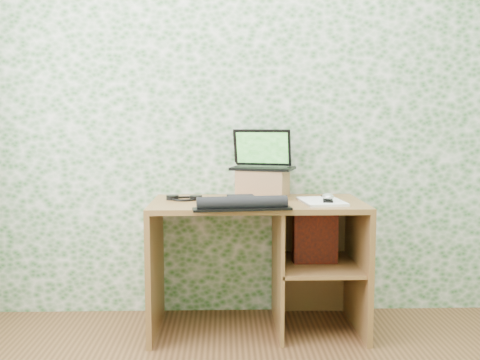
{
  "coord_description": "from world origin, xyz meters",
  "views": [
    {
      "loc": [
        -0.18,
        -1.56,
        1.2
      ],
      "look_at": [
        -0.1,
        1.39,
        0.88
      ],
      "focal_mm": 40.0,
      "sensor_mm": 36.0,
      "label": 1
    }
  ],
  "objects_px": {
    "desk": "(270,246)",
    "laptop": "(263,160)",
    "notepad": "(322,201)",
    "riser": "(263,184)",
    "keyboard": "(242,203)"
  },
  "relations": [
    {
      "from": "laptop",
      "to": "keyboard",
      "type": "xyz_separation_m",
      "value": [
        -0.14,
        -0.41,
        -0.2
      ]
    },
    {
      "from": "desk",
      "to": "laptop",
      "type": "xyz_separation_m",
      "value": [
        -0.04,
        0.15,
        0.49
      ]
    },
    {
      "from": "riser",
      "to": "laptop",
      "type": "distance_m",
      "value": 0.14
    },
    {
      "from": "keyboard",
      "to": "laptop",
      "type": "bearing_deg",
      "value": 64.77
    },
    {
      "from": "riser",
      "to": "keyboard",
      "type": "distance_m",
      "value": 0.4
    },
    {
      "from": "riser",
      "to": "notepad",
      "type": "distance_m",
      "value": 0.39
    },
    {
      "from": "laptop",
      "to": "notepad",
      "type": "height_order",
      "value": "laptop"
    },
    {
      "from": "riser",
      "to": "laptop",
      "type": "relative_size",
      "value": 0.68
    },
    {
      "from": "riser",
      "to": "keyboard",
      "type": "height_order",
      "value": "riser"
    },
    {
      "from": "notepad",
      "to": "riser",
      "type": "bearing_deg",
      "value": 139.81
    },
    {
      "from": "notepad",
      "to": "laptop",
      "type": "bearing_deg",
      "value": 135.34
    },
    {
      "from": "desk",
      "to": "laptop",
      "type": "distance_m",
      "value": 0.52
    },
    {
      "from": "riser",
      "to": "notepad",
      "type": "height_order",
      "value": "riser"
    },
    {
      "from": "desk",
      "to": "riser",
      "type": "distance_m",
      "value": 0.37
    },
    {
      "from": "desk",
      "to": "notepad",
      "type": "height_order",
      "value": "notepad"
    }
  ]
}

